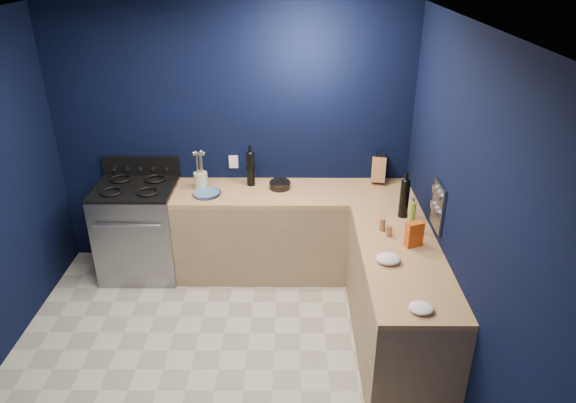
{
  "coord_description": "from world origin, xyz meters",
  "views": [
    {
      "loc": [
        0.57,
        -3.13,
        3.03
      ],
      "look_at": [
        0.55,
        1.0,
        1.0
      ],
      "focal_mm": 32.64,
      "sensor_mm": 36.0,
      "label": 1
    }
  ],
  "objects_px": {
    "gas_range": "(140,231)",
    "utensil_crock": "(201,181)",
    "plate_stack": "(206,194)",
    "crouton_bag": "(414,234)",
    "knife_block": "(379,169)"
  },
  "relations": [
    {
      "from": "gas_range",
      "to": "plate_stack",
      "type": "xyz_separation_m",
      "value": [
        0.7,
        -0.08,
        0.46
      ]
    },
    {
      "from": "plate_stack",
      "to": "utensil_crock",
      "type": "height_order",
      "value": "utensil_crock"
    },
    {
      "from": "plate_stack",
      "to": "utensil_crock",
      "type": "distance_m",
      "value": 0.18
    },
    {
      "from": "gas_range",
      "to": "utensil_crock",
      "type": "relative_size",
      "value": 5.56
    },
    {
      "from": "knife_block",
      "to": "crouton_bag",
      "type": "height_order",
      "value": "knife_block"
    },
    {
      "from": "gas_range",
      "to": "crouton_bag",
      "type": "height_order",
      "value": "crouton_bag"
    },
    {
      "from": "gas_range",
      "to": "crouton_bag",
      "type": "xyz_separation_m",
      "value": [
        2.47,
        -1.0,
        0.54
      ]
    },
    {
      "from": "plate_stack",
      "to": "utensil_crock",
      "type": "relative_size",
      "value": 1.51
    },
    {
      "from": "gas_range",
      "to": "crouton_bag",
      "type": "bearing_deg",
      "value": -22.04
    },
    {
      "from": "knife_block",
      "to": "utensil_crock",
      "type": "bearing_deg",
      "value": -163.25
    },
    {
      "from": "plate_stack",
      "to": "crouton_bag",
      "type": "xyz_separation_m",
      "value": [
        1.76,
        -0.92,
        0.09
      ]
    },
    {
      "from": "utensil_crock",
      "to": "crouton_bag",
      "type": "relative_size",
      "value": 0.81
    },
    {
      "from": "plate_stack",
      "to": "knife_block",
      "type": "distance_m",
      "value": 1.72
    },
    {
      "from": "plate_stack",
      "to": "knife_block",
      "type": "bearing_deg",
      "value": 11.8
    },
    {
      "from": "gas_range",
      "to": "plate_stack",
      "type": "height_order",
      "value": "plate_stack"
    }
  ]
}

